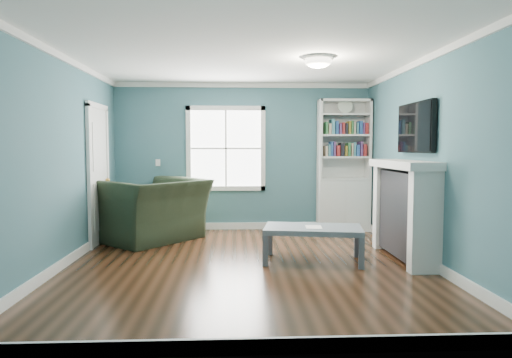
{
  "coord_description": "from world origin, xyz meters",
  "views": [
    {
      "loc": [
        -0.15,
        -5.63,
        1.47
      ],
      "look_at": [
        0.14,
        0.4,
        1.05
      ],
      "focal_mm": 32.0,
      "sensor_mm": 36.0,
      "label": 1
    }
  ],
  "objects": [
    {
      "name": "room_walls",
      "position": [
        0.0,
        0.0,
        1.58
      ],
      "size": [
        5.0,
        5.0,
        5.0
      ],
      "color": "#396670",
      "rests_on": "ground"
    },
    {
      "name": "fireplace",
      "position": [
        2.08,
        0.2,
        0.64
      ],
      "size": [
        0.44,
        1.58,
        1.3
      ],
      "color": "black",
      "rests_on": "ground"
    },
    {
      "name": "ceiling_fixture",
      "position": [
        0.9,
        0.1,
        2.55
      ],
      "size": [
        0.38,
        0.38,
        0.15
      ],
      "color": "white",
      "rests_on": "room_walls"
    },
    {
      "name": "tv",
      "position": [
        2.2,
        0.2,
        1.72
      ],
      "size": [
        0.06,
        1.1,
        0.65
      ],
      "primitive_type": "cube",
      "color": "black",
      "rests_on": "fireplace"
    },
    {
      "name": "window",
      "position": [
        -0.3,
        2.49,
        1.45
      ],
      "size": [
        1.4,
        0.06,
        1.5
      ],
      "color": "white",
      "rests_on": "room_walls"
    },
    {
      "name": "coffee_table",
      "position": [
        0.86,
        0.14,
        0.39
      ],
      "size": [
        1.33,
        0.88,
        0.45
      ],
      "rotation": [
        0.0,
        0.0,
        -0.17
      ],
      "color": "#4C525C",
      "rests_on": "ground"
    },
    {
      "name": "door",
      "position": [
        -2.22,
        1.4,
        1.07
      ],
      "size": [
        0.12,
        0.98,
        2.17
      ],
      "color": "silver",
      "rests_on": "ground"
    },
    {
      "name": "bookshelf",
      "position": [
        1.77,
        2.3,
        0.92
      ],
      "size": [
        0.9,
        0.35,
        2.31
      ],
      "color": "silver",
      "rests_on": "ground"
    },
    {
      "name": "light_switch",
      "position": [
        -1.5,
        2.48,
        1.2
      ],
      "size": [
        0.08,
        0.01,
        0.12
      ],
      "primitive_type": "cube",
      "color": "white",
      "rests_on": "room_walls"
    },
    {
      "name": "trim",
      "position": [
        0.0,
        0.0,
        1.24
      ],
      "size": [
        4.5,
        5.0,
        2.6
      ],
      "color": "white",
      "rests_on": "ground"
    },
    {
      "name": "paper_sheet",
      "position": [
        0.86,
        0.11,
        0.45
      ],
      "size": [
        0.23,
        0.28,
        0.0
      ],
      "primitive_type": "cube",
      "rotation": [
        0.0,
        0.0,
        -0.1
      ],
      "color": "white",
      "rests_on": "coffee_table"
    },
    {
      "name": "recliner",
      "position": [
        -1.45,
        1.57,
        0.65
      ],
      "size": [
        1.71,
        1.76,
        1.3
      ],
      "primitive_type": "imported",
      "rotation": [
        0.0,
        0.0,
        -2.28
      ],
      "color": "black",
      "rests_on": "ground"
    },
    {
      "name": "floor",
      "position": [
        0.0,
        0.0,
        0.0
      ],
      "size": [
        5.0,
        5.0,
        0.0
      ],
      "primitive_type": "plane",
      "color": "black",
      "rests_on": "ground"
    }
  ]
}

